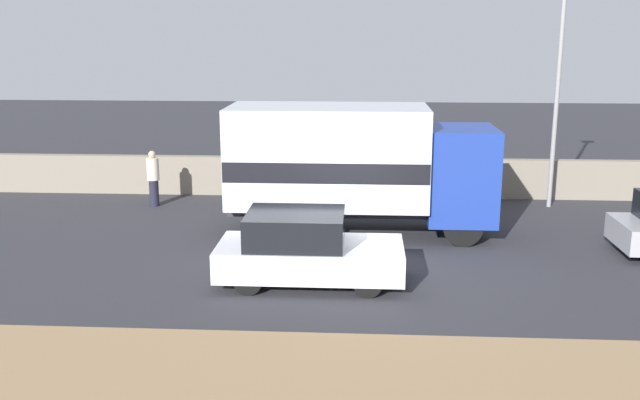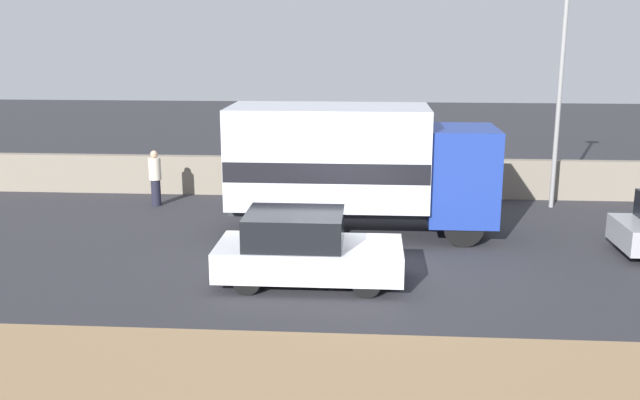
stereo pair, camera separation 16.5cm
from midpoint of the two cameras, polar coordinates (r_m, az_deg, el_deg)
The scene contains 6 objects.
ground_plane at distance 16.74m, azimuth 1.99°, elevation -5.47°, with size 80.00×80.00×0.00m, color #2D2D33.
stone_wall_backdrop at distance 23.83m, azimuth 2.66°, elevation 1.85°, with size 60.00×0.35×1.30m.
street_lamp at distance 23.00m, azimuth 18.95°, elevation 9.79°, with size 0.56×0.28×7.38m.
box_truck at distance 19.07m, azimuth 2.90°, elevation 2.94°, with size 7.06×2.56×3.48m.
car_hatchback at distance 15.59m, azimuth -0.93°, elevation -3.94°, with size 4.05×1.88×1.58m.
pedestrian at distance 23.00m, azimuth -12.85°, elevation 1.79°, with size 0.38×0.38×1.77m.
Camera 2 is at (0.62, -15.82, 5.41)m, focal length 40.00 mm.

